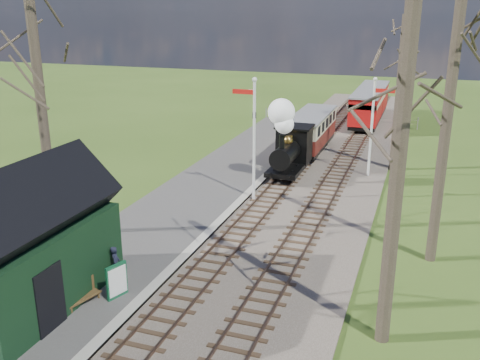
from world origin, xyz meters
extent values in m
ellipsoid|color=#385B23|center=(-25.00, 60.00, -14.76)|extent=(57.60, 36.00, 16.20)
ellipsoid|color=#385B23|center=(10.00, 65.00, -18.04)|extent=(70.40, 44.00, 19.80)
ellipsoid|color=#385B23|center=(-8.00, 70.00, -16.40)|extent=(64.00, 40.00, 18.00)
cube|color=brown|center=(1.30, 22.00, 0.05)|extent=(8.00, 60.00, 0.10)
cube|color=brown|center=(-0.50, 22.00, 0.14)|extent=(0.07, 60.00, 0.12)
cube|color=brown|center=(0.50, 22.00, 0.14)|extent=(0.07, 60.00, 0.12)
cube|color=#38281C|center=(0.00, 22.00, 0.10)|extent=(1.60, 60.00, 0.09)
cube|color=brown|center=(2.10, 22.00, 0.14)|extent=(0.07, 60.00, 0.12)
cube|color=brown|center=(3.10, 22.00, 0.14)|extent=(0.07, 60.00, 0.12)
cube|color=#38281C|center=(2.60, 22.00, 0.10)|extent=(1.60, 60.00, 0.09)
cube|color=#474442|center=(-3.50, 14.00, 0.10)|extent=(5.00, 44.00, 0.20)
cube|color=#B2AD9E|center=(-1.20, 14.00, 0.10)|extent=(0.40, 44.00, 0.21)
cube|color=black|center=(-4.30, 4.00, 1.50)|extent=(3.00, 6.00, 2.60)
cube|color=black|center=(-4.30, 4.00, 3.35)|extent=(3.25, 6.30, 3.25)
cube|color=black|center=(-2.78, 3.00, 1.20)|extent=(0.06, 1.20, 2.00)
cylinder|color=silver|center=(-0.70, 16.00, 3.00)|extent=(0.14, 0.14, 6.00)
sphere|color=silver|center=(-0.70, 16.00, 6.10)|extent=(0.24, 0.24, 0.24)
cube|color=#B7140F|center=(-1.25, 16.00, 5.50)|extent=(1.10, 0.08, 0.22)
cube|color=black|center=(-0.70, 16.00, 4.40)|extent=(0.18, 0.06, 0.30)
cylinder|color=silver|center=(4.30, 22.00, 2.75)|extent=(0.14, 0.14, 5.50)
sphere|color=silver|center=(4.30, 22.00, 5.60)|extent=(0.24, 0.24, 0.24)
cube|color=#B7140F|center=(4.85, 22.00, 5.00)|extent=(1.10, 0.08, 0.22)
cube|color=black|center=(4.30, 22.00, 3.90)|extent=(0.18, 0.06, 0.30)
cylinder|color=#382D23|center=(-7.30, 9.00, 5.50)|extent=(0.41, 0.41, 11.00)
cylinder|color=#382D23|center=(6.50, 6.00, 6.00)|extent=(0.42, 0.42, 12.00)
cylinder|color=#382D23|center=(7.80, 12.00, 5.00)|extent=(0.40, 0.40, 10.00)
cylinder|color=#382D23|center=(5.50, 24.00, 4.50)|extent=(0.39, 0.39, 9.00)
cube|color=slate|center=(0.30, 36.00, 0.75)|extent=(12.60, 0.02, 0.01)
cube|color=slate|center=(0.30, 36.00, 0.45)|extent=(12.60, 0.02, 0.02)
cylinder|color=slate|center=(0.30, 36.00, 0.50)|extent=(0.08, 0.08, 1.00)
cube|color=black|center=(0.00, 20.33, 0.66)|extent=(1.74, 4.09, 0.26)
cylinder|color=black|center=(0.00, 19.72, 1.58)|extent=(1.13, 2.66, 1.13)
cube|color=black|center=(0.00, 21.56, 1.68)|extent=(1.84, 1.64, 2.05)
cylinder|color=black|center=(0.00, 18.70, 2.50)|extent=(0.29, 0.29, 0.82)
sphere|color=#B08033|center=(0.00, 20.03, 2.30)|extent=(0.53, 0.53, 0.53)
sphere|color=white|center=(0.10, 18.70, 3.47)|extent=(1.02, 1.02, 1.02)
sphere|color=white|center=(-0.10, 18.80, 4.09)|extent=(1.43, 1.43, 1.43)
cylinder|color=black|center=(-0.50, 19.11, 0.53)|extent=(0.10, 0.65, 0.65)
cylinder|color=black|center=(0.50, 19.11, 0.53)|extent=(0.10, 0.65, 0.65)
cube|color=black|center=(0.00, 26.33, 0.56)|extent=(1.94, 7.16, 0.31)
cube|color=maroon|center=(0.00, 26.33, 1.17)|extent=(2.05, 7.16, 0.92)
cube|color=beige|center=(0.00, 26.33, 2.09)|extent=(2.05, 7.16, 0.92)
cube|color=slate|center=(0.00, 26.33, 2.60)|extent=(2.15, 7.37, 0.12)
cube|color=black|center=(2.60, 34.82, 0.57)|extent=(2.00, 5.27, 0.32)
cube|color=#A10E0D|center=(2.60, 34.82, 1.20)|extent=(2.11, 5.27, 0.95)
cube|color=beige|center=(2.60, 34.82, 2.15)|extent=(2.11, 5.27, 0.95)
cube|color=slate|center=(2.60, 34.82, 2.68)|extent=(2.21, 5.48, 0.13)
cube|color=black|center=(2.60, 40.32, 0.57)|extent=(2.00, 5.27, 0.32)
cube|color=#A10E0D|center=(2.60, 40.32, 1.20)|extent=(2.11, 5.27, 0.95)
cube|color=beige|center=(2.60, 40.32, 2.15)|extent=(2.11, 5.27, 0.95)
cube|color=slate|center=(2.60, 40.32, 2.68)|extent=(2.21, 5.48, 0.13)
cube|color=#0F4A2A|center=(-1.97, 5.26, 0.80)|extent=(0.35, 0.79, 1.19)
cube|color=silver|center=(-1.93, 5.24, 0.80)|extent=(0.26, 0.67, 0.98)
cube|color=#4A351A|center=(-2.81, 4.48, 0.41)|extent=(0.70, 1.35, 0.06)
cube|color=#4A351A|center=(-2.97, 4.53, 0.66)|extent=(0.38, 1.26, 0.55)
cube|color=#4A351A|center=(-2.67, 3.93, 0.29)|extent=(0.06, 0.06, 0.18)
cube|color=#4A351A|center=(-2.95, 5.04, 0.29)|extent=(0.06, 0.06, 0.18)
imported|color=black|center=(-2.60, 6.21, 0.85)|extent=(0.48, 0.56, 1.30)
camera|label=1|loc=(7.01, -8.19, 9.36)|focal=40.00mm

